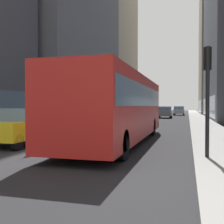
# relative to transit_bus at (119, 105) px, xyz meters

# --- Properties ---
(ground_plane) EXTENTS (120.00, 120.00, 0.00)m
(ground_plane) POSITION_rel_transit_bus_xyz_m (-1.20, 31.56, -1.78)
(ground_plane) COLOR #232326
(sidewalk_left) EXTENTS (2.40, 110.00, 0.15)m
(sidewalk_left) POSITION_rel_transit_bus_xyz_m (-6.90, 31.56, -1.70)
(sidewalk_left) COLOR gray
(sidewalk_left) RESTS_ON ground
(sidewalk_right) EXTENTS (2.40, 110.00, 0.15)m
(sidewalk_right) POSITION_rel_transit_bus_xyz_m (4.50, 31.56, -1.70)
(sidewalk_right) COLOR gray
(sidewalk_right) RESTS_ON ground
(building_left_far) EXTENTS (9.72, 18.89, 30.54)m
(building_left_far) POSITION_rel_transit_bus_xyz_m (-13.10, 42.32, 13.49)
(building_left_far) COLOR #B2A893
(building_left_far) RESTS_ON ground
(transit_bus) EXTENTS (2.78, 11.53, 3.05)m
(transit_bus) POSITION_rel_transit_bus_xyz_m (0.00, 0.00, 0.00)
(transit_bus) COLOR red
(transit_bus) RESTS_ON ground
(car_grey_wagon) EXTENTS (1.90, 3.93, 1.62)m
(car_grey_wagon) POSITION_rel_transit_bus_xyz_m (0.00, 26.76, -0.96)
(car_grey_wagon) COLOR slate
(car_grey_wagon) RESTS_ON ground
(car_silver_sedan) EXTENTS (1.87, 4.08, 1.62)m
(car_silver_sedan) POSITION_rel_transit_bus_xyz_m (1.60, 38.91, -0.96)
(car_silver_sedan) COLOR #B7BABF
(car_silver_sedan) RESTS_ON ground
(car_yellow_taxi) EXTENTS (1.78, 4.01, 1.62)m
(car_yellow_taxi) POSITION_rel_transit_bus_xyz_m (-4.00, -1.76, -0.96)
(car_yellow_taxi) COLOR yellow
(car_yellow_taxi) RESTS_ON ground
(box_truck) EXTENTS (2.30, 7.50, 3.05)m
(box_truck) POSITION_rel_transit_bus_xyz_m (-4.00, 21.14, -0.11)
(box_truck) COLOR #19519E
(box_truck) RESTS_ON ground
(dalmatian_dog) EXTENTS (0.22, 0.96, 0.72)m
(dalmatian_dog) POSITION_rel_transit_bus_xyz_m (-2.17, -3.78, -1.26)
(dalmatian_dog) COLOR white
(dalmatian_dog) RESTS_ON ground
(traffic_light_near) EXTENTS (0.24, 0.40, 3.40)m
(traffic_light_near) POSITION_rel_transit_bus_xyz_m (3.70, -3.53, 0.66)
(traffic_light_near) COLOR black
(traffic_light_near) RESTS_ON sidewalk_right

